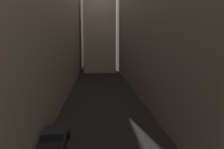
# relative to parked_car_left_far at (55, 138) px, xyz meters

# --- Properties ---
(ground_plane) EXTENTS (264.00, 264.00, 0.00)m
(ground_plane) POSITION_rel_parked_car_left_far_xyz_m (4.40, 25.00, -0.77)
(ground_plane) COLOR black
(building_block_left) EXTENTS (10.74, 108.00, 22.66)m
(building_block_left) POSITION_rel_parked_car_left_far_xyz_m (-6.47, 27.00, 10.56)
(building_block_left) COLOR gray
(building_block_left) RESTS_ON ground
(building_block_right) EXTENTS (10.69, 108.00, 22.17)m
(building_block_right) POSITION_rel_parked_car_left_far_xyz_m (15.24, 27.00, 10.32)
(building_block_right) COLOR slate
(building_block_right) RESTS_ON ground
(parked_car_left_far) EXTENTS (2.02, 4.51, 1.52)m
(parked_car_left_far) POSITION_rel_parked_car_left_far_xyz_m (0.00, 0.00, 0.00)
(parked_car_left_far) COLOR black
(parked_car_left_far) RESTS_ON ground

